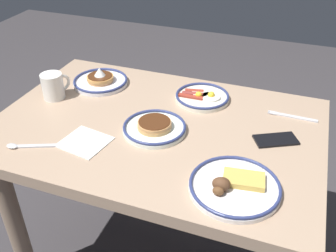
{
  "coord_description": "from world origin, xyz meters",
  "views": [
    {
      "loc": [
        -0.44,
        1.07,
        1.51
      ],
      "look_at": [
        -0.06,
        0.04,
        0.77
      ],
      "focal_mm": 40.86,
      "sensor_mm": 36.0,
      "label": 1
    }
  ],
  "objects_px": {
    "plate_near_main": "(100,80)",
    "fork_near": "(292,117)",
    "cell_phone": "(276,140)",
    "tea_spoon": "(28,146)",
    "plate_far_side": "(234,186)",
    "coffee_mug": "(53,86)",
    "plate_far_companion": "(202,97)",
    "plate_center_pancakes": "(155,127)",
    "paper_napkin": "(85,142)"
  },
  "relations": [
    {
      "from": "plate_near_main",
      "to": "fork_near",
      "type": "relative_size",
      "value": 1.28
    },
    {
      "from": "cell_phone",
      "to": "tea_spoon",
      "type": "xyz_separation_m",
      "value": [
        0.77,
        0.32,
        0.0
      ]
    },
    {
      "from": "plate_far_side",
      "to": "plate_near_main",
      "type": "bearing_deg",
      "value": -33.75
    },
    {
      "from": "plate_near_main",
      "to": "coffee_mug",
      "type": "relative_size",
      "value": 2.02
    },
    {
      "from": "coffee_mug",
      "to": "fork_near",
      "type": "relative_size",
      "value": 0.63
    },
    {
      "from": "fork_near",
      "to": "cell_phone",
      "type": "bearing_deg",
      "value": 77.33
    },
    {
      "from": "plate_far_companion",
      "to": "plate_far_side",
      "type": "bearing_deg",
      "value": 115.84
    },
    {
      "from": "plate_far_companion",
      "to": "cell_phone",
      "type": "xyz_separation_m",
      "value": [
        -0.31,
        0.19,
        -0.01
      ]
    },
    {
      "from": "tea_spoon",
      "to": "plate_far_side",
      "type": "bearing_deg",
      "value": -177.23
    },
    {
      "from": "coffee_mug",
      "to": "tea_spoon",
      "type": "bearing_deg",
      "value": 108.72
    },
    {
      "from": "plate_center_pancakes",
      "to": "plate_far_companion",
      "type": "height_order",
      "value": "plate_center_pancakes"
    },
    {
      "from": "coffee_mug",
      "to": "cell_phone",
      "type": "relative_size",
      "value": 0.8
    },
    {
      "from": "cell_phone",
      "to": "coffee_mug",
      "type": "bearing_deg",
      "value": -28.27
    },
    {
      "from": "plate_far_companion",
      "to": "coffee_mug",
      "type": "distance_m",
      "value": 0.6
    },
    {
      "from": "plate_far_companion",
      "to": "tea_spoon",
      "type": "xyz_separation_m",
      "value": [
        0.46,
        0.51,
        -0.01
      ]
    },
    {
      "from": "tea_spoon",
      "to": "plate_far_companion",
      "type": "bearing_deg",
      "value": -132.03
    },
    {
      "from": "paper_napkin",
      "to": "tea_spoon",
      "type": "distance_m",
      "value": 0.19
    },
    {
      "from": "plate_near_main",
      "to": "plate_center_pancakes",
      "type": "height_order",
      "value": "plate_near_main"
    },
    {
      "from": "tea_spoon",
      "to": "cell_phone",
      "type": "bearing_deg",
      "value": -157.45
    },
    {
      "from": "cell_phone",
      "to": "fork_near",
      "type": "bearing_deg",
      "value": -131.03
    },
    {
      "from": "paper_napkin",
      "to": "tea_spoon",
      "type": "xyz_separation_m",
      "value": [
        0.16,
        0.09,
        0.0
      ]
    },
    {
      "from": "plate_far_companion",
      "to": "tea_spoon",
      "type": "distance_m",
      "value": 0.68
    },
    {
      "from": "plate_far_side",
      "to": "fork_near",
      "type": "height_order",
      "value": "plate_far_side"
    },
    {
      "from": "coffee_mug",
      "to": "paper_napkin",
      "type": "xyz_separation_m",
      "value": [
        -0.27,
        0.23,
        -0.05
      ]
    },
    {
      "from": "cell_phone",
      "to": "fork_near",
      "type": "xyz_separation_m",
      "value": [
        -0.04,
        -0.17,
        -0.0
      ]
    },
    {
      "from": "plate_far_companion",
      "to": "plate_center_pancakes",
      "type": "bearing_deg",
      "value": 70.49
    },
    {
      "from": "plate_far_companion",
      "to": "coffee_mug",
      "type": "xyz_separation_m",
      "value": [
        0.57,
        0.19,
        0.04
      ]
    },
    {
      "from": "plate_near_main",
      "to": "plate_far_companion",
      "type": "height_order",
      "value": "plate_near_main"
    },
    {
      "from": "plate_far_side",
      "to": "coffee_mug",
      "type": "xyz_separation_m",
      "value": [
        0.8,
        -0.29,
        0.04
      ]
    },
    {
      "from": "plate_center_pancakes",
      "to": "fork_near",
      "type": "relative_size",
      "value": 1.24
    },
    {
      "from": "coffee_mug",
      "to": "cell_phone",
      "type": "xyz_separation_m",
      "value": [
        -0.88,
        -0.0,
        -0.05
      ]
    },
    {
      "from": "plate_center_pancakes",
      "to": "paper_napkin",
      "type": "relative_size",
      "value": 1.5
    },
    {
      "from": "coffee_mug",
      "to": "tea_spoon",
      "type": "distance_m",
      "value": 0.34
    },
    {
      "from": "plate_far_side",
      "to": "tea_spoon",
      "type": "height_order",
      "value": "plate_far_side"
    },
    {
      "from": "paper_napkin",
      "to": "plate_far_side",
      "type": "bearing_deg",
      "value": 174.1
    },
    {
      "from": "plate_center_pancakes",
      "to": "cell_phone",
      "type": "height_order",
      "value": "plate_center_pancakes"
    },
    {
      "from": "plate_far_side",
      "to": "paper_napkin",
      "type": "height_order",
      "value": "plate_far_side"
    },
    {
      "from": "cell_phone",
      "to": "tea_spoon",
      "type": "bearing_deg",
      "value": -5.8
    },
    {
      "from": "plate_center_pancakes",
      "to": "paper_napkin",
      "type": "bearing_deg",
      "value": 36.82
    },
    {
      "from": "fork_near",
      "to": "plate_far_side",
      "type": "bearing_deg",
      "value": 75.05
    },
    {
      "from": "coffee_mug",
      "to": "plate_far_companion",
      "type": "bearing_deg",
      "value": -161.55
    },
    {
      "from": "plate_center_pancakes",
      "to": "plate_far_side",
      "type": "relative_size",
      "value": 0.85
    },
    {
      "from": "cell_phone",
      "to": "tea_spoon",
      "type": "height_order",
      "value": "tea_spoon"
    },
    {
      "from": "plate_far_companion",
      "to": "paper_napkin",
      "type": "distance_m",
      "value": 0.51
    },
    {
      "from": "plate_center_pancakes",
      "to": "fork_near",
      "type": "height_order",
      "value": "plate_center_pancakes"
    },
    {
      "from": "plate_near_main",
      "to": "plate_center_pancakes",
      "type": "bearing_deg",
      "value": 144.31
    },
    {
      "from": "fork_near",
      "to": "plate_center_pancakes",
      "type": "bearing_deg",
      "value": 30.06
    },
    {
      "from": "plate_far_side",
      "to": "fork_near",
      "type": "distance_m",
      "value": 0.48
    },
    {
      "from": "plate_center_pancakes",
      "to": "plate_near_main",
      "type": "bearing_deg",
      "value": -35.69
    },
    {
      "from": "plate_far_side",
      "to": "paper_napkin",
      "type": "relative_size",
      "value": 1.77
    }
  ]
}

